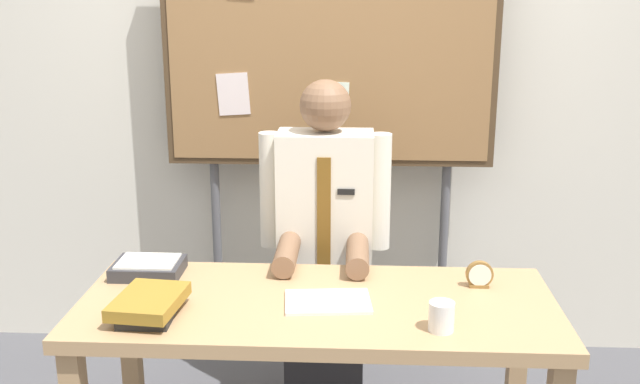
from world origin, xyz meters
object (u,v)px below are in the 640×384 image
object	(u,v)px
bulletin_board	(330,48)
open_notebook	(328,302)
coffee_mug	(441,316)
paper_tray	(148,268)
book_stack	(149,305)
desk	(317,326)
desk_clock	(479,276)
person	(325,261)

from	to	relation	value
bulletin_board	open_notebook	world-z (taller)	bulletin_board
coffee_mug	bulletin_board	bearing A→B (deg)	108.54
paper_tray	book_stack	bearing A→B (deg)	-73.71
bulletin_board	paper_tray	size ratio (longest dim) A/B	8.29
desk	desk_clock	size ratio (longest dim) A/B	16.78
bulletin_board	open_notebook	bearing A→B (deg)	-87.87
book_stack	desk_clock	distance (m)	1.19
desk	open_notebook	xyz separation A→B (m)	(0.04, -0.02, 0.10)
book_stack	open_notebook	distance (m)	0.61
coffee_mug	paper_tray	xyz separation A→B (m)	(-1.08, 0.42, -0.02)
open_notebook	desk_clock	distance (m)	0.58
coffee_mug	book_stack	bearing A→B (deg)	176.57
bulletin_board	desk_clock	size ratio (longest dim) A/B	21.42
bulletin_board	coffee_mug	distance (m)	1.50
book_stack	coffee_mug	distance (m)	0.97
desk_clock	person	bearing A→B (deg)	144.36
person	bulletin_board	size ratio (longest dim) A/B	0.68
desk	coffee_mug	distance (m)	0.48
book_stack	bulletin_board	bearing A→B (deg)	64.54
desk_clock	paper_tray	xyz separation A→B (m)	(-1.25, 0.06, -0.02)
open_notebook	paper_tray	distance (m)	0.74
bulletin_board	desk_clock	world-z (taller)	bulletin_board
desk	bulletin_board	bearing A→B (deg)	90.03
desk	person	bearing A→B (deg)	90.00
desk	bulletin_board	world-z (taller)	bulletin_board
book_stack	paper_tray	size ratio (longest dim) A/B	1.15
open_notebook	bulletin_board	bearing A→B (deg)	92.13
bulletin_board	coffee_mug	size ratio (longest dim) A/B	22.02
person	paper_tray	xyz separation A→B (m)	(-0.66, -0.37, 0.10)
coffee_mug	open_notebook	bearing A→B (deg)	152.91
desk	bulletin_board	size ratio (longest dim) A/B	0.78
bulletin_board	paper_tray	bearing A→B (deg)	-129.50
book_stack	paper_tray	distance (m)	0.38
open_notebook	desk_clock	world-z (taller)	desk_clock
book_stack	open_notebook	world-z (taller)	book_stack
book_stack	paper_tray	bearing A→B (deg)	106.29
open_notebook	desk_clock	xyz separation A→B (m)	(0.55, 0.18, 0.04)
open_notebook	coffee_mug	distance (m)	0.42
desk	paper_tray	distance (m)	0.71
desk	person	world-z (taller)	person
person	book_stack	xyz separation A→B (m)	(-0.56, -0.73, 0.11)
desk	book_stack	size ratio (longest dim) A/B	5.65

